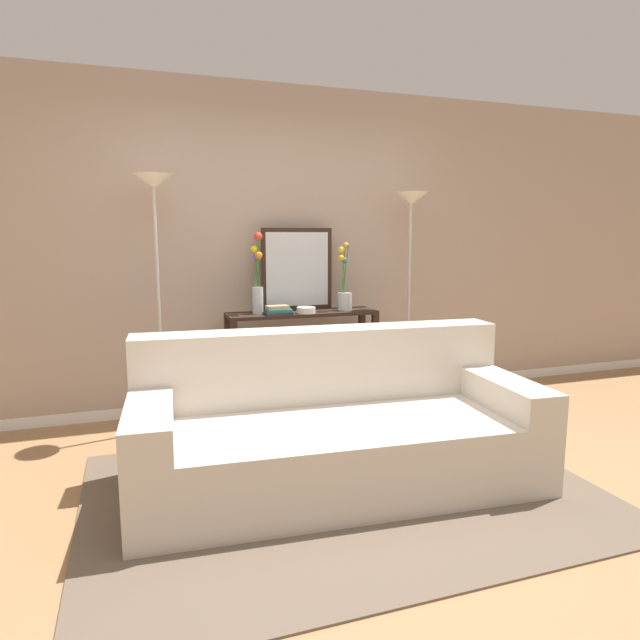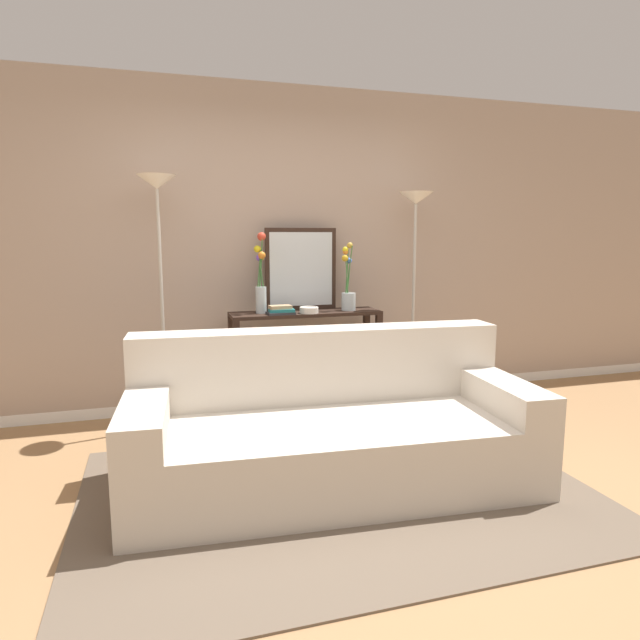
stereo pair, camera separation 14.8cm
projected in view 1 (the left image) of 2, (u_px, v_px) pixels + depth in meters
The scene contains 13 objects.
ground_plane at pixel (342, 511), 2.96m from camera, with size 16.00×16.00×0.02m, color #9E754C.
back_wall at pixel (256, 250), 4.64m from camera, with size 12.00×0.15×2.68m.
area_rug at pixel (344, 492), 3.15m from camera, with size 2.84×2.00×0.01m.
couch at pixel (335, 432), 3.26m from camera, with size 2.38×1.15×0.88m.
console_table at pixel (302, 344), 4.53m from camera, with size 1.23×0.33×0.84m.
floor_lamp_left at pixel (155, 232), 3.96m from camera, with size 0.28×0.28×1.89m.
floor_lamp_right at pixel (410, 239), 4.63m from camera, with size 0.28×0.28×1.82m.
wall_mirror at pixel (297, 269), 4.56m from camera, with size 0.60×0.02×0.68m.
vase_tall_flowers at pixel (258, 280), 4.36m from camera, with size 0.10×0.12×0.64m.
vase_short_flowers at pixel (344, 290), 4.56m from camera, with size 0.12×0.12×0.56m.
fruit_bowl at pixel (306, 310), 4.40m from camera, with size 0.15×0.15×0.05m.
book_stack at pixel (278, 311), 4.32m from camera, with size 0.22×0.14×0.07m.
book_row_under_console at pixel (265, 408), 4.51m from camera, with size 0.37×0.18×0.13m.
Camera 1 is at (-1.01, -2.58, 1.46)m, focal length 30.85 mm.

